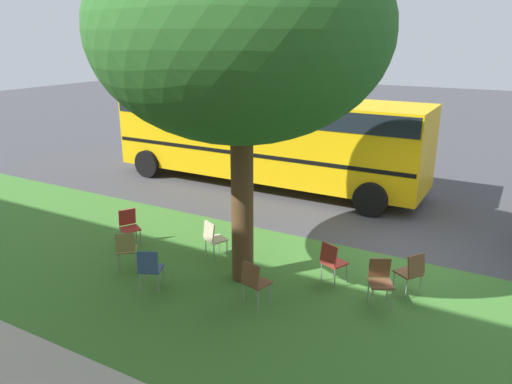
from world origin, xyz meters
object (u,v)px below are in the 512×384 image
chair_5 (255,280)px  chair_6 (129,225)px  chair_7 (411,271)px  school_bus (265,132)px  street_tree (241,32)px  chair_1 (126,248)px  chair_2 (150,267)px  chair_4 (380,278)px  chair_3 (332,260)px  chair_0 (213,237)px

chair_5 → chair_6: same height
chair_7 → school_bus: 7.97m
street_tree → chair_1: bearing=20.8°
chair_2 → chair_5: 2.10m
chair_4 → chair_2: bearing=23.2°
chair_2 → chair_3: (-2.97, -2.01, 0.00)m
chair_0 → school_bus: bearing=-72.8°
chair_0 → chair_6: 2.17m
chair_7 → chair_1: bearing=18.8°
chair_2 → chair_6: 2.39m
street_tree → chair_2: size_ratio=7.77×
chair_0 → chair_5: (-1.79, 1.30, 0.00)m
chair_0 → chair_1: bearing=47.5°
chair_6 → chair_3: bearing=-173.5°
street_tree → chair_3: (-1.67, -0.68, -4.32)m
chair_0 → street_tree: bearing=154.7°
chair_3 → school_bus: school_bus is taller
street_tree → chair_4: 5.12m
chair_1 → chair_6: (0.87, -1.01, 0.00)m
chair_0 → chair_4: (-3.78, 0.11, 0.00)m
chair_6 → chair_2: bearing=142.6°
chair_4 → chair_5: (1.99, 1.19, 0.00)m
chair_4 → chair_7: same height
chair_1 → chair_3: 4.29m
school_bus → street_tree: bearing=114.6°
chair_6 → street_tree: bearing=177.8°
chair_1 → chair_6: bearing=-49.3°
chair_4 → school_bus: school_bus is taller
chair_3 → chair_7: bearing=-168.4°
chair_6 → chair_7: (-6.35, -0.86, 0.00)m
chair_5 → school_bus: 7.89m
chair_4 → school_bus: 8.06m
chair_5 → chair_6: (3.93, -0.93, 0.00)m
chair_3 → chair_5: same height
chair_2 → school_bus: bearing=-78.6°
chair_3 → chair_0: bearing=3.7°
chair_7 → chair_5: bearing=36.5°
street_tree → chair_2: 4.70m
chair_3 → chair_6: bearing=6.5°
chair_0 → chair_4: size_ratio=1.00×
chair_7 → street_tree: bearing=17.4°
chair_6 → chair_4: bearing=-177.4°
chair_6 → school_bus: bearing=-93.8°
chair_5 → chair_6: 4.04m
chair_6 → chair_7: bearing=-172.3°
chair_0 → chair_3: size_ratio=1.00×
chair_4 → street_tree: bearing=8.2°
school_bus → chair_6: bearing=86.2°
chair_6 → chair_7: same height
chair_1 → chair_7: same height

